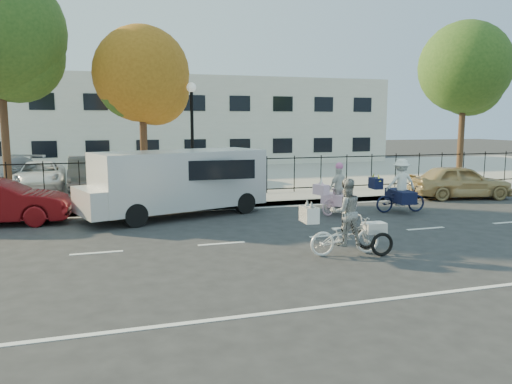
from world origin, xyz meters
name	(u,v)px	position (x,y,z in m)	size (l,w,h in m)	color
ground	(222,244)	(0.00, 0.00, 0.00)	(120.00, 120.00, 0.00)	#333334
road_markings	(222,244)	(0.00, 0.00, 0.01)	(60.00, 9.52, 0.01)	silver
curb	(188,208)	(0.00, 5.05, 0.07)	(60.00, 0.10, 0.15)	#A8A399
sidewalk	(183,203)	(0.00, 6.10, 0.07)	(60.00, 2.20, 0.15)	#A8A399
parking_lot	(157,177)	(0.00, 15.00, 0.07)	(60.00, 15.60, 0.15)	#A8A399
iron_fence	(178,178)	(0.00, 7.20, 0.90)	(58.00, 0.06, 1.50)	black
building	(141,122)	(0.00, 25.00, 3.00)	(34.00, 10.00, 6.00)	silver
lamppost	(192,120)	(0.50, 6.80, 3.11)	(0.36, 0.36, 4.33)	black
street_sign	(129,166)	(-1.85, 6.80, 1.42)	(0.85, 0.06, 1.80)	black
zebra_trike	(346,226)	(2.49, -1.83, 0.68)	(2.07, 0.80, 1.77)	white
unicorn_bike	(338,195)	(4.57, 2.72, 0.64)	(1.75, 1.27, 1.73)	#F2B8C7
bull_bike	(400,191)	(6.77, 2.51, 0.72)	(1.98, 1.37, 1.81)	black
white_van	(177,180)	(-0.49, 4.12, 1.16)	(6.39, 3.57, 2.11)	silver
gold_sedan	(460,182)	(10.82, 4.50, 0.67)	(1.58, 3.92, 1.33)	tan
lot_car_a	(1,173)	(-6.92, 11.46, 0.85)	(1.96, 4.81, 1.40)	#9D9EA4
lot_car_b	(40,175)	(-5.36, 11.13, 0.75)	(1.98, 4.30, 1.20)	white
lot_car_c	(87,173)	(-3.42, 10.63, 0.85)	(1.49, 4.27, 1.41)	#47494E
lot_car_d	(223,168)	(2.75, 11.24, 0.83)	(1.61, 4.01, 1.37)	#A0A2A7
tree_west	(3,38)	(-5.94, 8.05, 5.94)	(4.63, 4.63, 8.48)	#442D1D
tree_mid	(145,79)	(-1.08, 7.74, 4.64)	(3.63, 3.61, 6.63)	#442D1D
tree_east	(466,72)	(13.20, 7.36, 5.27)	(4.11, 4.11, 7.53)	#442D1D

